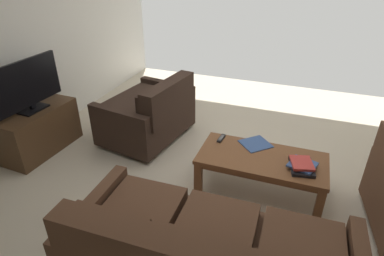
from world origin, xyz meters
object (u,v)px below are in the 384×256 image
(loveseat_near, at_px, (150,113))
(tv_remote, at_px, (221,138))
(flat_tv, at_px, (27,85))
(coffee_table, at_px, (262,162))
(loose_magazine, at_px, (256,144))
(tv_stand, at_px, (39,130))
(book_stack, at_px, (302,165))

(loveseat_near, relative_size, tv_remote, 7.52)
(loveseat_near, distance_m, flat_tv, 1.42)
(coffee_table, height_order, tv_remote, tv_remote)
(loveseat_near, distance_m, tv_remote, 1.11)
(loose_magazine, bearing_deg, flat_tv, -125.68)
(coffee_table, distance_m, tv_stand, 2.62)
(flat_tv, xyz_separation_m, loose_magazine, (-2.51, -0.36, -0.44))
(book_stack, xyz_separation_m, loose_magazine, (0.47, -0.27, -0.03))
(coffee_table, distance_m, flat_tv, 2.67)
(tv_remote, distance_m, loose_magazine, 0.36)
(tv_stand, bearing_deg, tv_remote, -171.24)
(coffee_table, bearing_deg, book_stack, 170.61)
(book_stack, bearing_deg, loveseat_near, -18.87)
(loveseat_near, height_order, flat_tv, flat_tv)
(tv_stand, xyz_separation_m, book_stack, (-2.98, -0.08, 0.17))
(loose_magazine, bearing_deg, tv_stand, -125.70)
(coffee_table, height_order, loose_magazine, loose_magazine)
(book_stack, height_order, tv_remote, book_stack)
(tv_stand, bearing_deg, loose_magazine, -171.92)
(tv_remote, bearing_deg, loose_magazine, -176.03)
(coffee_table, height_order, book_stack, book_stack)
(tv_stand, relative_size, loose_magazine, 3.46)
(flat_tv, height_order, loose_magazine, flat_tv)
(coffee_table, height_order, flat_tv, flat_tv)
(coffee_table, xyz_separation_m, tv_stand, (2.62, 0.14, -0.07))
(tv_stand, height_order, loose_magazine, tv_stand)
(book_stack, bearing_deg, flat_tv, 1.63)
(tv_stand, bearing_deg, coffee_table, -176.84)
(tv_stand, bearing_deg, loveseat_near, -147.03)
(loose_magazine, bearing_deg, coffee_table, -17.79)
(coffee_table, distance_m, book_stack, 0.38)
(coffee_table, relative_size, loose_magazine, 4.41)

